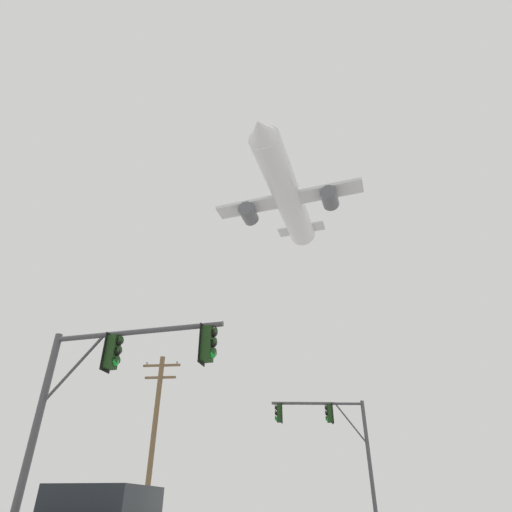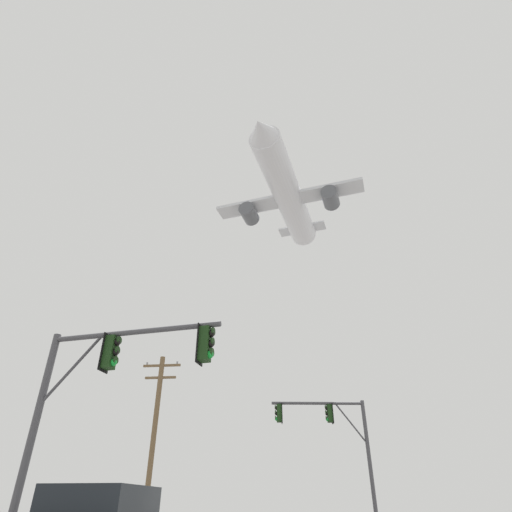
{
  "view_description": "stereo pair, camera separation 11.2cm",
  "coord_description": "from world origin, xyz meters",
  "px_view_note": "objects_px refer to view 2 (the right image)",
  "views": [
    {
      "loc": [
        0.6,
        -4.98,
        1.26
      ],
      "look_at": [
        -1.56,
        18.62,
        15.37
      ],
      "focal_mm": 29.45,
      "sensor_mm": 36.0,
      "label": 1
    },
    {
      "loc": [
        0.71,
        -4.97,
        1.26
      ],
      "look_at": [
        -1.56,
        18.62,
        15.37
      ],
      "focal_mm": 29.45,
      "sensor_mm": 36.0,
      "label": 2
    }
  ],
  "objects_px": {
    "signal_pole_far": "(334,431)",
    "airplane": "(287,194)",
    "utility_pole": "(154,432)",
    "signal_pole_near": "(104,379)"
  },
  "relations": [
    {
      "from": "signal_pole_far",
      "to": "airplane",
      "type": "xyz_separation_m",
      "value": [
        -1.89,
        18.23,
        31.0
      ]
    },
    {
      "from": "utility_pole",
      "to": "signal_pole_near",
      "type": "bearing_deg",
      "value": -78.14
    },
    {
      "from": "signal_pole_near",
      "to": "airplane",
      "type": "xyz_separation_m",
      "value": [
        5.03,
        31.55,
        31.46
      ]
    },
    {
      "from": "signal_pole_near",
      "to": "signal_pole_far",
      "type": "bearing_deg",
      "value": 62.54
    },
    {
      "from": "signal_pole_far",
      "to": "utility_pole",
      "type": "height_order",
      "value": "utility_pole"
    },
    {
      "from": "signal_pole_near",
      "to": "utility_pole",
      "type": "bearing_deg",
      "value": 101.86
    },
    {
      "from": "signal_pole_near",
      "to": "signal_pole_far",
      "type": "xyz_separation_m",
      "value": [
        6.92,
        13.31,
        0.46
      ]
    },
    {
      "from": "signal_pole_near",
      "to": "signal_pole_far",
      "type": "height_order",
      "value": "signal_pole_far"
    },
    {
      "from": "signal_pole_far",
      "to": "utility_pole",
      "type": "distance_m",
      "value": 9.63
    },
    {
      "from": "signal_pole_near",
      "to": "airplane",
      "type": "bearing_deg",
      "value": 80.94
    }
  ]
}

